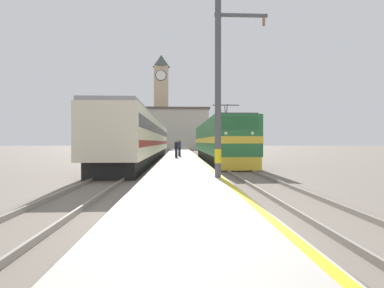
% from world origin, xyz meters
% --- Properties ---
extents(ground_plane, '(200.00, 200.00, 0.00)m').
position_xyz_m(ground_plane, '(0.00, 30.00, 0.00)').
color(ground_plane, '#70665B').
extents(platform, '(3.47, 140.00, 0.33)m').
position_xyz_m(platform, '(0.00, 25.00, 0.16)').
color(platform, '#ADA89E').
rests_on(platform, ground).
extents(rail_track_near, '(2.83, 140.00, 0.16)m').
position_xyz_m(rail_track_near, '(3.40, 25.00, 0.03)').
color(rail_track_near, '#70665B').
rests_on(rail_track_near, ground).
extents(rail_track_far, '(2.83, 140.00, 0.16)m').
position_xyz_m(rail_track_far, '(-3.46, 25.00, 0.03)').
color(rail_track_far, '#70665B').
rests_on(rail_track_far, ground).
extents(locomotive_train, '(2.92, 20.05, 4.64)m').
position_xyz_m(locomotive_train, '(3.40, 20.91, 1.88)').
color(locomotive_train, black).
rests_on(locomotive_train, ground).
extents(passenger_train, '(2.92, 31.80, 3.85)m').
position_xyz_m(passenger_train, '(-3.46, 22.49, 2.08)').
color(passenger_train, black).
rests_on(passenger_train, ground).
extents(catenary_mast, '(2.25, 0.28, 7.64)m').
position_xyz_m(catenary_mast, '(1.51, 5.86, 4.10)').
color(catenary_mast, '#4C4C51').
rests_on(catenary_mast, platform).
extents(person_on_platform, '(0.34, 0.34, 1.66)m').
position_xyz_m(person_on_platform, '(-0.44, 21.77, 1.19)').
color(person_on_platform, '#23232D').
rests_on(person_on_platform, platform).
extents(second_waiting_passenger, '(0.34, 0.34, 1.75)m').
position_xyz_m(second_waiting_passenger, '(-0.13, 24.38, 1.25)').
color(second_waiting_passenger, '#23232D').
rests_on(second_waiting_passenger, platform).
extents(clock_tower, '(4.64, 4.64, 25.33)m').
position_xyz_m(clock_tower, '(-4.90, 74.68, 13.44)').
color(clock_tower, tan).
rests_on(clock_tower, ground).
extents(station_building, '(21.54, 9.06, 9.97)m').
position_xyz_m(station_building, '(-3.60, 67.38, 5.01)').
color(station_building, '#B7B2A3').
rests_on(station_building, ground).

